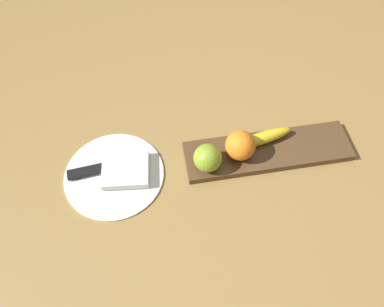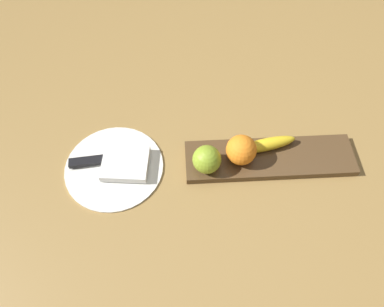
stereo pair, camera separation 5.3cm
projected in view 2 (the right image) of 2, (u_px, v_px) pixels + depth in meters
ground_plane at (280, 166)px, 0.92m from camera, size 2.40×2.40×0.00m
fruit_tray at (269, 158)px, 0.92m from camera, size 0.43×0.12×0.02m
apple at (207, 159)px, 0.87m from camera, size 0.07×0.07×0.07m
banana at (266, 145)px, 0.91m from camera, size 0.16×0.06×0.03m
orange_near_apple at (241, 150)px, 0.88m from camera, size 0.08×0.08×0.08m
dinner_plate at (114, 167)px, 0.91m from camera, size 0.25×0.25×0.01m
folded_napkin at (125, 163)px, 0.90m from camera, size 0.12×0.11×0.02m
knife at (93, 161)px, 0.91m from camera, size 0.18×0.04×0.01m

